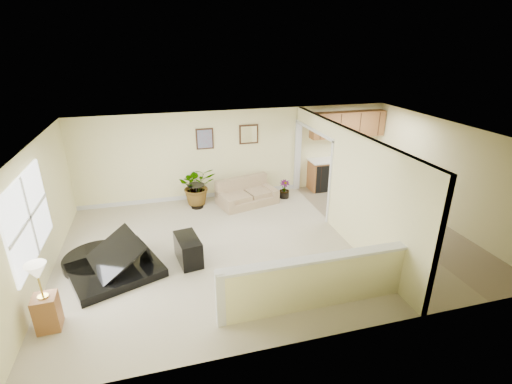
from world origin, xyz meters
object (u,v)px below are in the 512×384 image
object	(u,v)px
piano_bench	(188,250)
loveseat	(247,191)
piano	(110,242)
palm_plant	(197,186)
accent_table	(196,193)
small_plant	(284,190)
lamp_stand	(45,302)

from	to	relation	value
piano_bench	loveseat	world-z (taller)	loveseat
piano	palm_plant	size ratio (longest dim) A/B	2.05
palm_plant	piano_bench	bearing A→B (deg)	-100.78
accent_table	small_plant	distance (m)	2.54
piano	accent_table	world-z (taller)	piano
piano_bench	loveseat	bearing A→B (deg)	53.98
piano_bench	small_plant	xyz separation A→B (m)	(3.02, 2.67, -0.05)
small_plant	accent_table	bearing A→B (deg)	-179.46
accent_table	lamp_stand	xyz separation A→B (m)	(-2.82, -4.01, 0.08)
loveseat	piano	bearing A→B (deg)	-157.81
piano	accent_table	bearing A→B (deg)	31.42
accent_table	lamp_stand	world-z (taller)	lamp_stand
loveseat	accent_table	distance (m)	1.40
piano_bench	palm_plant	xyz separation A→B (m)	(0.55, 2.89, 0.27)
loveseat	accent_table	bearing A→B (deg)	162.99
accent_table	loveseat	bearing A→B (deg)	-2.24
loveseat	small_plant	bearing A→B (deg)	-10.84
accent_table	piano_bench	bearing A→B (deg)	-100.50
accent_table	palm_plant	bearing A→B (deg)	76.15
small_plant	palm_plant	bearing A→B (deg)	174.98
piano_bench	piano	bearing A→B (deg)	177.49
accent_table	small_plant	size ratio (longest dim) A/B	1.26
accent_table	palm_plant	xyz separation A→B (m)	(0.06, 0.24, 0.11)
piano	small_plant	size ratio (longest dim) A/B	4.25
accent_table	palm_plant	size ratio (longest dim) A/B	0.61
loveseat	accent_table	world-z (taller)	loveseat
piano_bench	accent_table	xyz separation A→B (m)	(0.49, 2.64, 0.15)
piano_bench	palm_plant	bearing A→B (deg)	79.22
piano	lamp_stand	world-z (taller)	piano
loveseat	lamp_stand	xyz separation A→B (m)	(-4.21, -3.96, 0.16)
piano	small_plant	distance (m)	5.21
accent_table	lamp_stand	distance (m)	4.90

